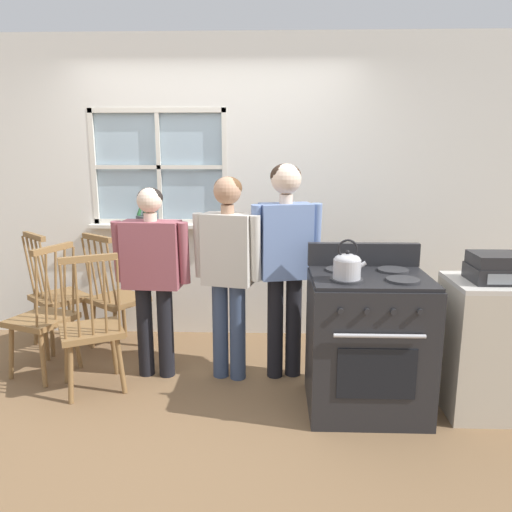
% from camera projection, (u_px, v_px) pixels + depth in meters
% --- Properties ---
extents(ground_plane, '(16.00, 16.00, 0.00)m').
position_uv_depth(ground_plane, '(197.00, 404.00, 3.44)').
color(ground_plane, brown).
extents(wall_back, '(6.40, 0.16, 2.70)m').
position_uv_depth(wall_back, '(219.00, 192.00, 4.52)').
color(wall_back, silver).
rests_on(wall_back, ground_plane).
extents(chair_by_window, '(0.58, 0.58, 1.03)m').
position_uv_depth(chair_by_window, '(57.00, 297.00, 4.37)').
color(chair_by_window, olive).
rests_on(chair_by_window, ground_plane).
extents(chair_near_wall, '(0.58, 0.57, 1.03)m').
position_uv_depth(chair_near_wall, '(116.00, 299.00, 4.31)').
color(chair_near_wall, olive).
rests_on(chair_near_wall, ground_plane).
extents(chair_center_cluster, '(0.53, 0.54, 1.03)m').
position_uv_depth(chair_center_cluster, '(44.00, 319.00, 3.81)').
color(chair_center_cluster, olive).
rests_on(chair_center_cluster, ground_plane).
extents(chair_near_stove, '(0.55, 0.55, 1.03)m').
position_uv_depth(chair_near_stove, '(91.00, 331.00, 3.56)').
color(chair_near_stove, olive).
rests_on(chair_near_stove, ground_plane).
extents(person_elderly_left, '(0.58, 0.24, 1.45)m').
position_uv_depth(person_elderly_left, '(152.00, 266.00, 3.71)').
color(person_elderly_left, black).
rests_on(person_elderly_left, ground_plane).
extents(person_teen_center, '(0.52, 0.29, 1.53)m').
position_uv_depth(person_teen_center, '(228.00, 260.00, 3.66)').
color(person_teen_center, '#384766').
rests_on(person_teen_center, ground_plane).
extents(person_adult_right, '(0.54, 0.29, 1.62)m').
position_uv_depth(person_adult_right, '(285.00, 249.00, 3.67)').
color(person_adult_right, black).
rests_on(person_adult_right, ground_plane).
extents(stove, '(0.77, 0.68, 1.08)m').
position_uv_depth(stove, '(367.00, 342.00, 3.30)').
color(stove, '#232326').
rests_on(stove, ground_plane).
extents(kettle, '(0.21, 0.17, 0.25)m').
position_uv_depth(kettle, '(347.00, 265.00, 3.07)').
color(kettle, '#B7B7BC').
rests_on(kettle, stove).
extents(potted_plant, '(0.17, 0.17, 0.30)m').
position_uv_depth(potted_plant, '(145.00, 217.00, 4.50)').
color(potted_plant, '#42474C').
rests_on(potted_plant, wall_back).
extents(side_counter, '(0.55, 0.50, 0.90)m').
position_uv_depth(side_counter, '(488.00, 347.00, 3.28)').
color(side_counter, beige).
rests_on(side_counter, ground_plane).
extents(stereo, '(0.34, 0.29, 0.18)m').
position_uv_depth(stereo, '(498.00, 268.00, 3.15)').
color(stereo, '#232326').
rests_on(stereo, side_counter).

